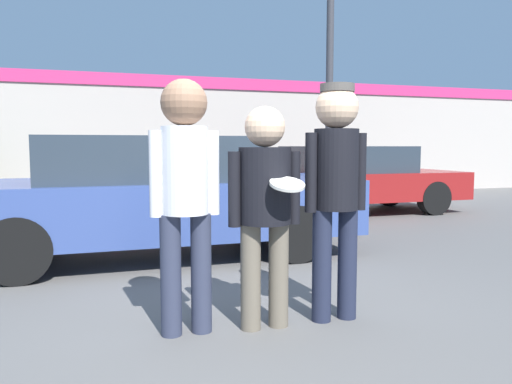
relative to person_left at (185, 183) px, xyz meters
name	(u,v)px	position (x,y,z in m)	size (l,w,h in m)	color
ground_plane	(255,318)	(0.57, 0.14, -1.10)	(56.00, 56.00, 0.00)	#5B5956
storefront_building	(141,136)	(0.57, 9.34, 0.49)	(24.00, 0.22, 3.12)	#B2A89E
person_left	(185,183)	(0.00, 0.00, 0.00)	(0.50, 0.33, 1.82)	#2D3347
person_middle_with_frisbee	(265,197)	(0.58, -0.07, -0.12)	(0.55, 0.58, 1.64)	#665B4C
person_right	(336,178)	(1.15, -0.07, 0.01)	(0.51, 0.34, 1.82)	#1E2338
parked_car_near	(157,196)	(0.11, 2.59, -0.35)	(4.77, 1.79, 1.47)	#334784
parked_car_far	(349,179)	(4.32, 5.45, -0.41)	(4.56, 1.81, 1.35)	maroon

